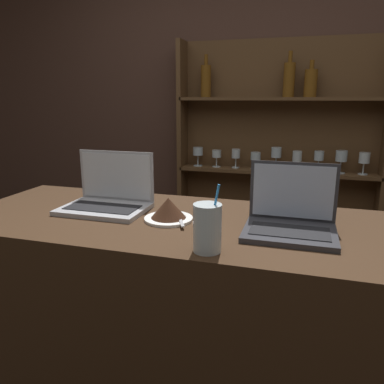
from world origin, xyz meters
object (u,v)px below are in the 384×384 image
(cake_plate, at_px, (168,210))
(water_glass, at_px, (207,228))
(laptop_near, at_px, (108,197))
(laptop_far, at_px, (291,218))

(cake_plate, xyz_separation_m, water_glass, (0.21, -0.24, 0.03))
(laptop_near, relative_size, water_glass, 1.64)
(laptop_far, relative_size, water_glass, 1.46)
(laptop_near, height_order, laptop_far, same)
(laptop_near, xyz_separation_m, laptop_far, (0.72, -0.07, -0.00))
(laptop_near, distance_m, cake_plate, 0.29)
(laptop_near, distance_m, laptop_far, 0.72)
(cake_plate, relative_size, water_glass, 0.90)
(water_glass, bearing_deg, cake_plate, 131.07)
(laptop_near, bearing_deg, cake_plate, -14.05)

